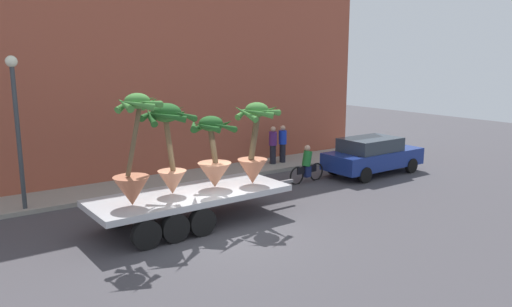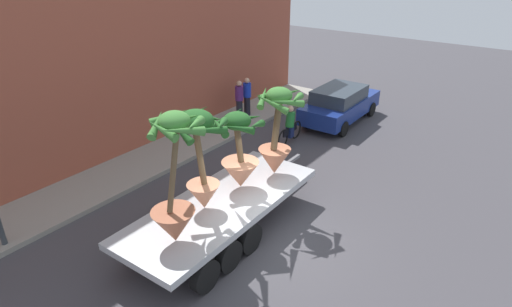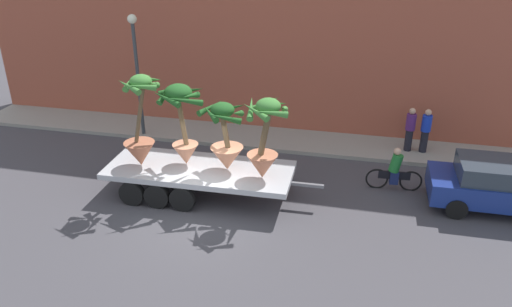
{
  "view_description": "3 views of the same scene",
  "coord_description": "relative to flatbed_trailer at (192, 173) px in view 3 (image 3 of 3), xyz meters",
  "views": [
    {
      "loc": [
        -7.08,
        -11.44,
        4.96
      ],
      "look_at": [
        2.46,
        2.04,
        1.7
      ],
      "focal_mm": 34.7,
      "sensor_mm": 36.0,
      "label": 1
    },
    {
      "loc": [
        -7.6,
        -5.12,
        6.96
      ],
      "look_at": [
        1.22,
        1.42,
        1.67
      ],
      "focal_mm": 29.97,
      "sensor_mm": 36.0,
      "label": 2
    },
    {
      "loc": [
        4.52,
        -12.21,
        8.17
      ],
      "look_at": [
        1.4,
        1.18,
        1.71
      ],
      "focal_mm": 35.0,
      "sensor_mm": 36.0,
      "label": 3
    }
  ],
  "objects": [
    {
      "name": "ground_plane",
      "position": [
        0.74,
        -1.26,
        -0.76
      ],
      "size": [
        60.0,
        60.0,
        0.0
      ],
      "primitive_type": "plane",
      "color": "#423F44"
    },
    {
      "name": "sidewalk",
      "position": [
        0.74,
        4.84,
        -0.69
      ],
      "size": [
        24.0,
        2.2,
        0.15
      ],
      "primitive_type": "cube",
      "color": "gray",
      "rests_on": "ground"
    },
    {
      "name": "building_facade",
      "position": [
        0.74,
        6.54,
        3.84
      ],
      "size": [
        24.0,
        1.2,
        9.21
      ],
      "primitive_type": "cube",
      "color": "#9E4C38",
      "rests_on": "ground"
    },
    {
      "name": "flatbed_trailer",
      "position": [
        0.0,
        0.0,
        0.0
      ],
      "size": [
        6.99,
        2.42,
        0.98
      ],
      "color": "#B7BABF",
      "rests_on": "ground"
    },
    {
      "name": "potted_palm_rear",
      "position": [
        1.13,
        0.1,
        1.16
      ],
      "size": [
        1.5,
        1.52,
        2.22
      ],
      "color": "tan",
      "rests_on": "flatbed_trailer"
    },
    {
      "name": "potted_palm_middle",
      "position": [
        -0.3,
        0.16,
        1.72
      ],
      "size": [
        1.67,
        1.75,
        2.68
      ],
      "color": "tan",
      "rests_on": "flatbed_trailer"
    },
    {
      "name": "potted_palm_front",
      "position": [
        2.43,
        -0.22,
        1.4
      ],
      "size": [
        1.44,
        1.48,
        2.57
      ],
      "color": "#C17251",
      "rests_on": "flatbed_trailer"
    },
    {
      "name": "potted_palm_extra",
      "position": [
        -1.54,
        -0.24,
        1.42
      ],
      "size": [
        1.41,
        1.39,
        3.03
      ],
      "color": "#B26647",
      "rests_on": "flatbed_trailer"
    },
    {
      "name": "cyclist",
      "position": [
        6.4,
        1.79,
        -0.1
      ],
      "size": [
        1.84,
        0.37,
        1.54
      ],
      "color": "black",
      "rests_on": "ground"
    },
    {
      "name": "parked_car",
      "position": [
        9.6,
        1.24,
        0.06
      ],
      "size": [
        4.51,
        1.96,
        1.58
      ],
      "color": "navy",
      "rests_on": "ground"
    },
    {
      "name": "pedestrian_near_gate",
      "position": [
        6.97,
        4.78,
        0.28
      ],
      "size": [
        0.36,
        0.36,
        1.71
      ],
      "color": "black",
      "rests_on": "sidewalk"
    },
    {
      "name": "pedestrian_far_left",
      "position": [
        7.54,
        4.79,
        0.28
      ],
      "size": [
        0.36,
        0.36,
        1.71
      ],
      "color": "black",
      "rests_on": "sidewalk"
    },
    {
      "name": "street_lamp",
      "position": [
        -3.6,
        4.04,
        2.47
      ],
      "size": [
        0.36,
        0.36,
        4.83
      ],
      "color": "#383D42",
      "rests_on": "sidewalk"
    }
  ]
}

